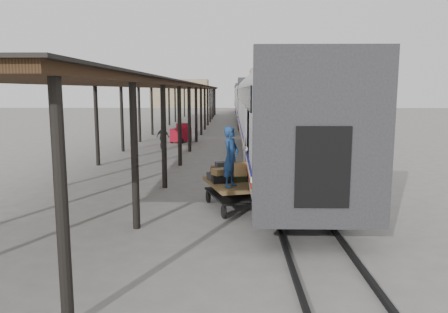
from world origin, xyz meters
TOP-DOWN VIEW (x-y plane):
  - ground at (0.00, 0.00)m, footprint 160.00×160.00m
  - train at (3.19, 33.79)m, footprint 3.45×76.01m
  - canopy at (-3.40, 24.00)m, footprint 4.90×64.30m
  - rails at (3.20, 34.00)m, footprint 1.54×150.00m
  - building_far at (14.00, 78.00)m, footprint 18.00×10.00m
  - building_left at (-10.00, 82.00)m, footprint 12.00×8.00m
  - baggage_cart at (1.20, 0.02)m, footprint 1.90×2.66m
  - suitcase_stack at (0.99, 0.33)m, footprint 1.33×1.32m
  - luggage_tug at (-2.41, 17.67)m, footprint 1.46×1.76m
  - porter at (1.20, -0.63)m, footprint 0.68×0.78m
  - pedestrian at (-3.14, 14.05)m, footprint 0.98×0.66m

SIDE VIEW (x-z plane):
  - ground at x=0.00m, z-range 0.00..0.00m
  - rails at x=3.20m, z-range 0.00..0.12m
  - luggage_tug at x=-2.41m, z-range -0.06..1.29m
  - baggage_cart at x=1.20m, z-range 0.22..1.08m
  - pedestrian at x=-3.14m, z-range 0.00..1.55m
  - suitcase_stack at x=0.99m, z-range 0.76..1.33m
  - porter at x=1.20m, z-range 0.86..2.66m
  - train at x=3.19m, z-range 0.69..4.70m
  - building_left at x=-10.00m, z-range 0.00..6.00m
  - building_far at x=14.00m, z-range 0.00..8.00m
  - canopy at x=-3.40m, z-range 1.93..6.08m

